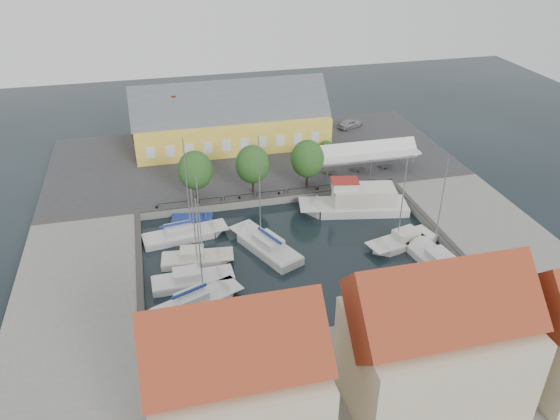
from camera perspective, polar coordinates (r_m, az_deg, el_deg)
name	(u,v)px	position (r m, az deg, el deg)	size (l,w,h in m)	color
ground	(293,248)	(59.54, 1.38, -4.03)	(140.00, 140.00, 0.00)	black
north_quay	(252,159)	(78.98, -2.95, 5.31)	(56.00, 26.00, 1.00)	#2D2D30
west_quay	(80,285)	(56.83, -20.20, -7.39)	(12.00, 24.00, 1.00)	slate
east_quay	(484,229)	(66.26, 20.57, -1.83)	(12.00, 24.00, 1.00)	slate
south_bank	(365,392)	(44.14, 8.83, -18.29)	(56.00, 14.00, 1.00)	slate
quay_edge_fittings	(283,218)	(62.87, 0.29, -0.89)	(56.00, 24.72, 0.40)	#383533
warehouse	(227,122)	(81.99, -5.56, 9.11)	(28.56, 14.00, 9.55)	gold
tent_canopy	(367,153)	(74.00, 9.04, 5.92)	(14.00, 4.00, 2.83)	silver
quay_trees	(252,164)	(66.99, -2.90, 4.78)	(18.20, 4.20, 6.30)	black
car_silver	(350,124)	(89.37, 7.35, 8.93)	(1.74, 4.32, 1.47)	#999AA0
car_red	(197,167)	(74.46, -8.62, 4.43)	(1.48, 4.24, 1.40)	maroon
center_sailboat	(266,247)	(59.07, -1.43, -3.92)	(6.76, 10.15, 13.52)	silver
trawler	(358,203)	(66.77, 8.13, 0.69)	(13.66, 6.32, 5.00)	silver
east_boat_b	(403,242)	(61.62, 12.72, -3.28)	(8.54, 4.66, 11.24)	silver
east_boat_c	(438,263)	(59.07, 16.16, -5.38)	(4.52, 10.01, 12.22)	silver
west_boat_a	(183,236)	(62.12, -10.09, -2.68)	(9.81, 3.96, 12.52)	silver
west_boat_b	(196,260)	(57.94, -8.81, -5.18)	(7.75, 3.34, 10.40)	beige
west_boat_c	(191,282)	(54.96, -9.30, -7.39)	(8.23, 2.83, 11.01)	silver
west_boat_d	(196,304)	(52.18, -8.80, -9.64)	(9.00, 5.77, 11.68)	silver
launch_sw	(192,339)	(48.87, -9.16, -13.19)	(4.48, 4.36, 0.98)	silver
launch_nw	(191,220)	(65.29, -9.25, -1.06)	(5.06, 2.76, 0.88)	navy
townhouses	(409,357)	(39.62, 13.34, -14.73)	(36.30, 8.50, 12.00)	beige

